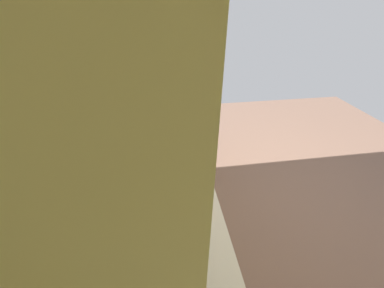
{
  "coord_description": "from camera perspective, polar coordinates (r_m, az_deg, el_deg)",
  "views": [
    {
      "loc": [
        -1.61,
        1.3,
        2.14
      ],
      "look_at": [
        -0.53,
        1.14,
        1.4
      ],
      "focal_mm": 20.45,
      "sensor_mm": 36.0,
      "label": 1
    }
  ],
  "objects": [
    {
      "name": "microwave",
      "position": [
        1.81,
        -6.58,
        -2.88
      ],
      "size": [
        0.46,
        0.35,
        0.34
      ],
      "color": "white",
      "rests_on": "counter_run"
    },
    {
      "name": "ground_plane",
      "position": [
        2.97,
        21.48,
        -15.01
      ],
      "size": [
        6.25,
        6.25,
        0.0
      ],
      "primitive_type": "plane",
      "color": "brown"
    },
    {
      "name": "oven_range",
      "position": [
        3.45,
        -6.67,
        4.8
      ],
      "size": [
        0.67,
        0.68,
        1.07
      ],
      "color": "black",
      "rests_on": "ground_plane"
    },
    {
      "name": "upper_cabinets",
      "position": [
        1.23,
        -14.55,
        17.68
      ],
      "size": [
        2.03,
        0.35,
        0.67
      ],
      "color": "tan"
    },
    {
      "name": "wall_back",
      "position": [
        1.8,
        -19.24,
        8.61
      ],
      "size": [
        4.03,
        0.12,
        2.84
      ],
      "primitive_type": "cube",
      "color": "beige",
      "rests_on": "ground_plane"
    },
    {
      "name": "counter_run",
      "position": [
        2.06,
        -4.48,
        -21.26
      ],
      "size": [
        3.03,
        0.67,
        0.89
      ],
      "color": "tan",
      "rests_on": "ground_plane"
    },
    {
      "name": "bowl",
      "position": [
        1.59,
        -0.21,
        -16.11
      ],
      "size": [
        0.18,
        0.18,
        0.05
      ],
      "color": "#D84C47",
      "rests_on": "counter_run"
    }
  ]
}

